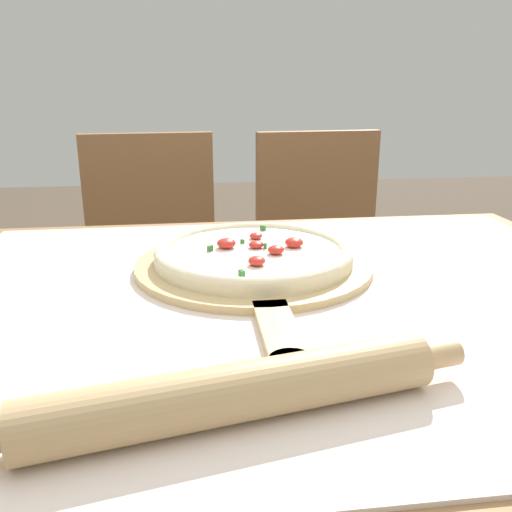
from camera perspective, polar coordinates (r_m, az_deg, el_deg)
dining_table at (r=0.82m, az=3.94°, el=-11.84°), size 1.11×0.89×0.73m
towel_cloth at (r=0.77m, az=4.13°, el=-4.14°), size 1.03×0.81×0.00m
pizza_peel at (r=0.86m, az=-0.11°, el=-1.26°), size 0.38×0.54×0.01m
pizza at (r=0.87m, az=-0.24°, el=0.29°), size 0.32×0.32×0.03m
rolling_pin at (r=0.49m, az=-2.06°, el=-14.15°), size 0.46×0.13×0.05m
chair_left at (r=1.61m, az=-10.71°, el=-1.03°), size 0.43×0.43×0.88m
chair_right at (r=1.66m, az=7.16°, el=-0.31°), size 0.43×0.43×0.88m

